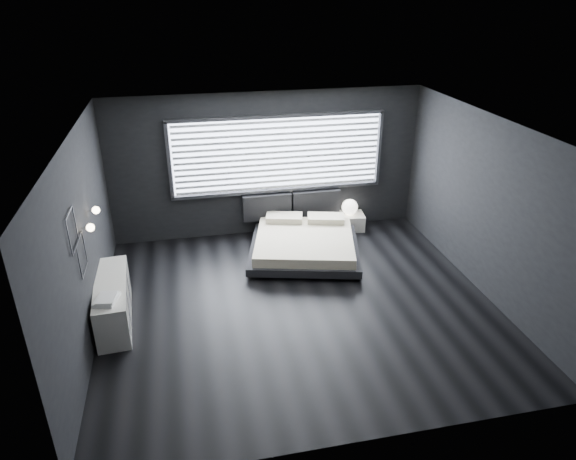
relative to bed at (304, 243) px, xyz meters
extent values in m
plane|color=black|center=(-0.47, -1.58, -0.24)|extent=(6.00, 6.00, 0.00)
plane|color=silver|center=(-0.47, -1.58, 2.56)|extent=(6.00, 6.00, 0.00)
cube|color=black|center=(-0.47, 1.17, 1.16)|extent=(6.00, 0.04, 2.80)
cube|color=black|center=(-0.47, -4.33, 1.16)|extent=(6.00, 0.04, 2.80)
cube|color=black|center=(-3.47, -1.58, 1.16)|extent=(0.04, 5.50, 2.80)
cube|color=black|center=(2.53, -1.58, 1.16)|extent=(0.04, 5.50, 2.80)
cube|color=white|center=(-0.27, 1.15, 1.37)|extent=(4.00, 0.02, 1.38)
cube|color=#47474C|center=(-2.31, 1.12, 1.37)|extent=(0.06, 0.08, 1.48)
cube|color=#47474C|center=(1.77, 1.12, 1.37)|extent=(0.06, 0.08, 1.48)
cube|color=#47474C|center=(-0.27, 1.12, 2.10)|extent=(4.14, 0.08, 0.06)
cube|color=#47474C|center=(-0.27, 1.12, 0.64)|extent=(4.14, 0.08, 0.06)
cube|color=silver|center=(-0.27, 1.09, 1.37)|extent=(3.94, 0.03, 1.32)
cube|color=black|center=(-0.51, 1.06, 0.33)|extent=(0.96, 0.16, 0.52)
cube|color=black|center=(0.49, 1.06, 0.33)|extent=(0.96, 0.16, 0.52)
cylinder|color=silver|center=(-3.42, -1.53, 1.36)|extent=(0.10, 0.02, 0.02)
sphere|color=#FFE5B7|center=(-3.35, -1.53, 1.36)|extent=(0.11, 0.11, 0.11)
cylinder|color=silver|center=(-3.42, -0.93, 1.36)|extent=(0.10, 0.02, 0.02)
sphere|color=#FFE5B7|center=(-3.35, -0.93, 1.36)|extent=(0.11, 0.11, 0.11)
cube|color=#47474C|center=(-3.44, -2.13, 1.84)|extent=(0.01, 0.46, 0.02)
cube|color=#47474C|center=(-3.44, -2.13, 1.38)|extent=(0.01, 0.46, 0.02)
cube|color=#47474C|center=(-3.44, -1.90, 1.61)|extent=(0.01, 0.02, 0.46)
cube|color=#47474C|center=(-3.44, -2.36, 1.61)|extent=(0.01, 0.02, 0.46)
cube|color=#47474C|center=(-3.44, -1.88, 1.37)|extent=(0.01, 0.46, 0.02)
cube|color=#47474C|center=(-3.44, -1.88, 0.91)|extent=(0.01, 0.46, 0.02)
cube|color=#47474C|center=(-3.44, -1.65, 1.14)|extent=(0.01, 0.02, 0.46)
cube|color=#47474C|center=(-3.44, -2.11, 1.14)|extent=(0.01, 0.02, 0.46)
cube|color=black|center=(-1.02, -0.56, -0.20)|extent=(0.13, 0.13, 0.07)
cube|color=black|center=(0.63, -0.98, -0.20)|extent=(0.13, 0.13, 0.07)
cube|color=black|center=(-0.64, 0.91, -0.20)|extent=(0.13, 0.13, 0.07)
cube|color=black|center=(1.00, 0.49, -0.20)|extent=(0.13, 0.13, 0.07)
cube|color=black|center=(-0.01, -0.04, -0.09)|extent=(2.36, 2.30, 0.14)
cube|color=beige|center=(-0.01, -0.04, 0.07)|extent=(2.12, 2.12, 0.18)
cube|color=beige|center=(-0.23, 0.74, 0.21)|extent=(0.77, 0.53, 0.12)
cube|color=beige|center=(0.55, 0.54, 0.21)|extent=(0.77, 0.53, 0.12)
cube|color=white|center=(1.18, 0.92, -0.08)|extent=(0.61, 0.53, 0.32)
sphere|color=white|center=(1.16, 0.91, 0.25)|extent=(0.32, 0.32, 0.32)
cube|color=white|center=(-3.25, -1.40, 0.09)|extent=(0.55, 1.64, 0.65)
cube|color=#47474C|center=(-3.02, -1.38, 0.09)|extent=(0.11, 1.59, 0.63)
cube|color=white|center=(-3.24, -1.89, 0.43)|extent=(0.36, 0.43, 0.04)
cube|color=white|center=(-3.23, -1.91, 0.47)|extent=(0.28, 0.36, 0.03)
camera|label=1|loc=(-2.05, -8.15, 4.31)|focal=32.00mm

